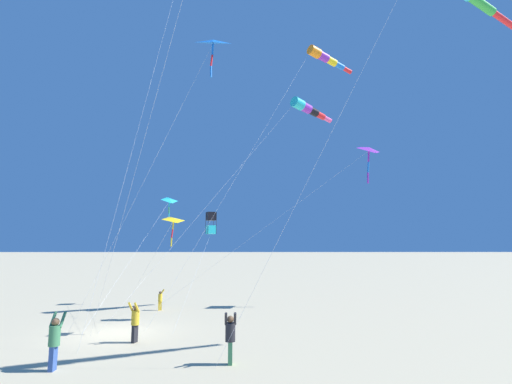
% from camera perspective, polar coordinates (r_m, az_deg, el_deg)
% --- Properties ---
extents(ground_plane, '(600.00, 600.00, 0.00)m').
position_cam_1_polar(ground_plane, '(20.61, -20.02, -18.99)').
color(ground_plane, '#C6B58C').
extents(person_adult_flyer, '(0.59, 0.50, 1.71)m').
position_cam_1_polar(person_adult_flyer, '(18.11, -17.51, -17.68)').
color(person_adult_flyer, '#232328').
rests_on(person_adult_flyer, ground_plane).
extents(person_child_green_jacket, '(0.37, 0.45, 1.32)m').
position_cam_1_polar(person_child_green_jacket, '(26.46, -14.03, -15.14)').
color(person_child_green_jacket, gold).
rests_on(person_child_green_jacket, ground_plane).
extents(person_child_grey_jacket, '(0.55, 0.43, 1.85)m').
position_cam_1_polar(person_child_grey_jacket, '(15.21, -27.75, -18.75)').
color(person_child_grey_jacket, '#335199').
rests_on(person_child_grey_jacket, ground_plane).
extents(person_bystander_far, '(0.54, 0.43, 1.80)m').
position_cam_1_polar(person_bystander_far, '(14.35, -3.84, -20.45)').
color(person_bystander_far, '#3D7F51').
rests_on(person_bystander_far, ground_plane).
extents(kite_windsock_checkered_midright, '(9.20, 13.34, 14.44)m').
position_cam_1_polar(kite_windsock_checkered_midright, '(28.41, 7.67, 12.14)').
color(kite_windsock_checkered_midright, '#1EB7C6').
rests_on(kite_windsock_checkered_midright, ground_plane).
extents(kite_delta_green_low_center, '(1.16, 7.19, 15.15)m').
position_cam_1_polar(kite_delta_green_low_center, '(21.97, -6.46, 21.11)').
color(kite_delta_green_low_center, blue).
rests_on(kite_delta_green_low_center, ground_plane).
extents(kite_windsock_black_fish_shape, '(7.47, 12.61, 17.81)m').
position_cam_1_polar(kite_windsock_black_fish_shape, '(29.09, 10.25, 19.00)').
color(kite_windsock_black_fish_shape, orange).
rests_on(kite_windsock_black_fish_shape, ground_plane).
extents(kite_box_orange_high_right, '(3.83, 1.69, 6.05)m').
position_cam_1_polar(kite_box_orange_high_right, '(22.39, -6.71, -4.61)').
color(kite_box_orange_high_right, black).
rests_on(kite_box_orange_high_right, ground_plane).
extents(kite_delta_teal_far_right, '(5.67, 4.58, 5.56)m').
position_cam_1_polar(kite_delta_teal_far_right, '(19.11, -12.16, -4.17)').
color(kite_delta_teal_far_right, yellow).
rests_on(kite_delta_teal_far_right, ground_plane).
extents(kite_delta_red_high_left, '(2.33, 15.86, 11.38)m').
position_cam_1_polar(kite_delta_red_high_left, '(28.78, 16.41, 5.96)').
color(kite_delta_red_high_left, purple).
rests_on(kite_delta_red_high_left, ground_plane).
extents(kite_delta_long_streamer_right, '(10.05, 2.50, 7.74)m').
position_cam_1_polar(kite_delta_long_streamer_right, '(28.99, -12.70, -1.30)').
color(kite_delta_long_streamer_right, '#1EB7C6').
rests_on(kite_delta_long_streamer_right, ground_plane).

